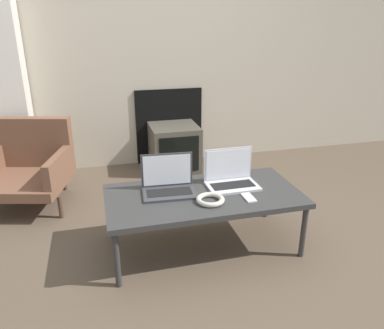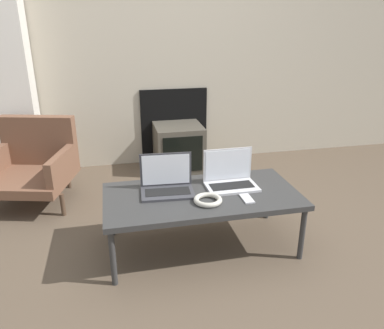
{
  "view_description": "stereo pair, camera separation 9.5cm",
  "coord_description": "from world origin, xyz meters",
  "px_view_note": "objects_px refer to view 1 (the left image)",
  "views": [
    {
      "loc": [
        -0.64,
        -1.98,
        1.47
      ],
      "look_at": [
        0.0,
        0.45,
        0.49
      ],
      "focal_mm": 35.0,
      "sensor_mm": 36.0,
      "label": 1
    },
    {
      "loc": [
        -0.55,
        -2.0,
        1.47
      ],
      "look_at": [
        0.0,
        0.45,
        0.49
      ],
      "focal_mm": 35.0,
      "sensor_mm": 36.0,
      "label": 2
    }
  ],
  "objects_px": {
    "phone": "(249,198)",
    "tv": "(174,147)",
    "headphones": "(210,200)",
    "armchair": "(29,164)",
    "laptop_right": "(231,177)",
    "laptop_left": "(168,184)"
  },
  "relations": [
    {
      "from": "laptop_left",
      "to": "laptop_right",
      "type": "relative_size",
      "value": 1.04
    },
    {
      "from": "laptop_right",
      "to": "phone",
      "type": "relative_size",
      "value": 2.62
    },
    {
      "from": "phone",
      "to": "armchair",
      "type": "xyz_separation_m",
      "value": [
        -1.48,
        1.17,
        -0.06
      ]
    },
    {
      "from": "laptop_right",
      "to": "tv",
      "type": "relative_size",
      "value": 0.72
    },
    {
      "from": "headphones",
      "to": "armchair",
      "type": "bearing_deg",
      "value": 136.57
    },
    {
      "from": "laptop_right",
      "to": "headphones",
      "type": "height_order",
      "value": "laptop_right"
    },
    {
      "from": "headphones",
      "to": "phone",
      "type": "relative_size",
      "value": 1.36
    },
    {
      "from": "phone",
      "to": "tv",
      "type": "relative_size",
      "value": 0.28
    },
    {
      "from": "laptop_left",
      "to": "phone",
      "type": "relative_size",
      "value": 2.72
    },
    {
      "from": "headphones",
      "to": "armchair",
      "type": "distance_m",
      "value": 1.69
    },
    {
      "from": "laptop_left",
      "to": "headphones",
      "type": "bearing_deg",
      "value": -39.74
    },
    {
      "from": "laptop_left",
      "to": "tv",
      "type": "xyz_separation_m",
      "value": [
        0.34,
        1.38,
        -0.23
      ]
    },
    {
      "from": "tv",
      "to": "armchair",
      "type": "relative_size",
      "value": 0.61
    },
    {
      "from": "laptop_right",
      "to": "phone",
      "type": "height_order",
      "value": "laptop_right"
    },
    {
      "from": "tv",
      "to": "laptop_right",
      "type": "bearing_deg",
      "value": -85.75
    },
    {
      "from": "headphones",
      "to": "tv",
      "type": "bearing_deg",
      "value": 86.04
    },
    {
      "from": "phone",
      "to": "laptop_left",
      "type": "bearing_deg",
      "value": 154.73
    },
    {
      "from": "phone",
      "to": "tv",
      "type": "bearing_deg",
      "value": 95.1
    },
    {
      "from": "laptop_right",
      "to": "armchair",
      "type": "xyz_separation_m",
      "value": [
        -1.44,
        0.95,
        -0.12
      ]
    },
    {
      "from": "laptop_left",
      "to": "tv",
      "type": "distance_m",
      "value": 1.44
    },
    {
      "from": "laptop_left",
      "to": "phone",
      "type": "distance_m",
      "value": 0.53
    },
    {
      "from": "headphones",
      "to": "laptop_right",
      "type": "bearing_deg",
      "value": 45.2
    }
  ]
}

